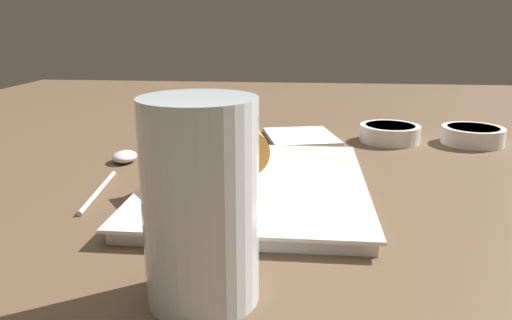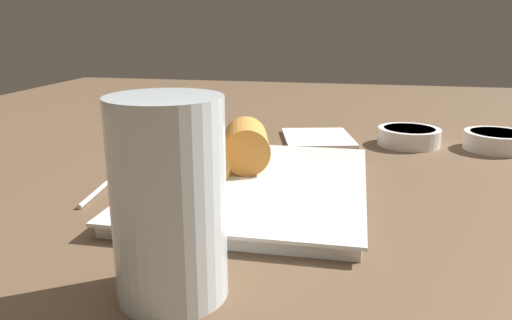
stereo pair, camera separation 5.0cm
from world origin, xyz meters
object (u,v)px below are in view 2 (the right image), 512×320
Objects in this scene: spoon at (133,157)px; napkin at (318,138)px; dipping_bowl_far at (497,140)px; drinking_glass at (169,200)px; serving_plate at (256,185)px; dipping_bowl_near at (409,136)px.

spoon is 1.49× the size of napkin.
dipping_bowl_far is 53.67cm from drinking_glass.
dipping_bowl_far is (-23.68, 28.85, 0.57)cm from serving_plate.
serving_plate reaches higher than napkin.
drinking_glass is (44.30, -18.67, 5.18)cm from dipping_bowl_near.
dipping_bowl_near is 12.95cm from napkin.
spoon reaches higher than napkin.
drinking_glass reaches higher than serving_plate.
serving_plate is 21.20cm from drinking_glass.
serving_plate is 37.33cm from dipping_bowl_far.
spoon is at bearing -114.49° from serving_plate.
dipping_bowl_far reaches higher than serving_plate.
napkin is (-0.65, -24.48, -1.03)cm from dipping_bowl_far.
dipping_bowl_far reaches higher than napkin.
serving_plate is at bearing -35.80° from dipping_bowl_near.
dipping_bowl_near is at bearing 157.14° from drinking_glass.
serving_plate is 19.04cm from spoon.
dipping_bowl_near reaches higher than spoon.
serving_plate is 29.52cm from dipping_bowl_near.
drinking_glass reaches higher than napkin.
drinking_glass is (44.69, -5.77, 6.21)cm from napkin.
dipping_bowl_near is 11.59cm from dipping_bowl_far.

